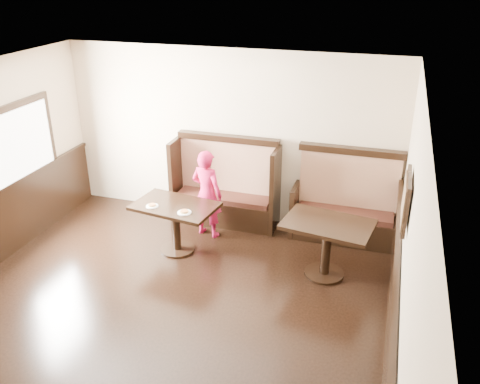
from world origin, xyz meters
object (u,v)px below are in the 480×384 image
at_px(child, 207,194).
at_px(booth_main, 226,191).
at_px(booth_neighbor, 346,210).
at_px(table_neighbor, 327,236).
at_px(table_main, 176,215).

bearing_deg(child, booth_main, -90.51).
relative_size(booth_neighbor, table_neighbor, 1.30).
relative_size(table_main, table_neighbor, 1.01).
distance_m(table_main, table_neighbor, 2.22).
distance_m(booth_main, child, 0.59).
bearing_deg(child, table_neighbor, 175.26).
relative_size(booth_main, child, 1.24).
relative_size(booth_neighbor, table_main, 1.29).
xyz_separation_m(table_main, child, (0.27, 0.60, 0.12)).
height_order(booth_main, table_neighbor, booth_main).
height_order(booth_main, booth_neighbor, same).
relative_size(booth_neighbor, child, 1.17).
bearing_deg(table_neighbor, table_main, -171.27).
bearing_deg(booth_neighbor, booth_main, 179.95).
bearing_deg(table_main, table_neighbor, 7.85).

